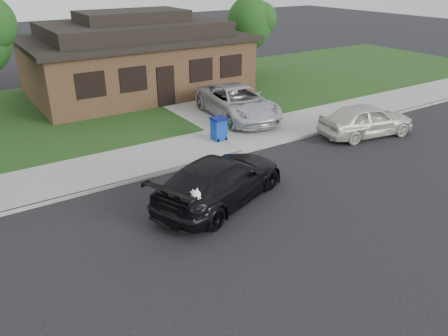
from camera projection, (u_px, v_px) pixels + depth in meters
ground at (208, 216)px, 13.51m from camera, size 120.00×120.00×0.00m
sidewalk at (143, 160)px, 17.30m from camera, size 60.00×3.00×0.12m
curb at (159, 174)px, 16.15m from camera, size 60.00×0.12×0.12m
lawn at (83, 110)px, 23.39m from camera, size 60.00×13.00×0.13m
driveway at (208, 106)px, 24.07m from camera, size 4.50×13.00×0.14m
sedan at (220, 180)px, 14.08m from camera, size 5.68×3.92×1.53m
minivan at (238, 102)px, 21.66m from camera, size 3.22×5.86×1.55m
white_compact at (366, 120)px, 19.69m from camera, size 4.66×2.54×1.50m
recycling_bin at (219, 128)px, 19.00m from camera, size 0.61×0.65×1.00m
house at (135, 57)px, 26.02m from camera, size 12.60×8.60×4.65m
tree_1 at (252, 22)px, 28.92m from camera, size 3.15×3.00×5.25m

